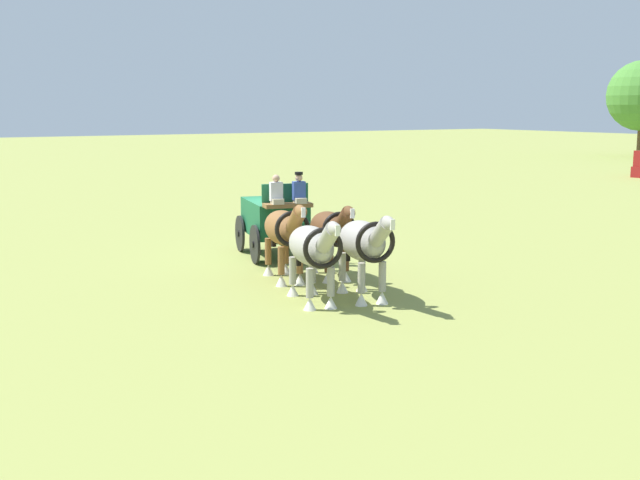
{
  "coord_description": "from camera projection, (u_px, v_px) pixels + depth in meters",
  "views": [
    {
      "loc": [
        22.04,
        -11.7,
        4.65
      ],
      "look_at": [
        4.31,
        -0.94,
        1.2
      ],
      "focal_mm": 44.88,
      "sensor_mm": 36.0,
      "label": 1
    }
  ],
  "objects": [
    {
      "name": "draft_horse_lead_near",
      "position": [
        364.0,
        244.0,
        19.36
      ],
      "size": [
        2.99,
        1.42,
        2.26
      ],
      "color": "#9E998E",
      "rests_on": "ground"
    },
    {
      "name": "show_wagon",
      "position": [
        276.0,
        219.0,
        24.99
      ],
      "size": [
        5.73,
        2.61,
        2.77
      ],
      "color": "#195B38",
      "rests_on": "ground"
    },
    {
      "name": "draft_horse_lead_off",
      "position": [
        313.0,
        249.0,
        18.98
      ],
      "size": [
        3.12,
        1.42,
        2.2
      ],
      "color": "#9E998E",
      "rests_on": "ground"
    },
    {
      "name": "draft_horse_rear_off",
      "position": [
        285.0,
        231.0,
        21.42
      ],
      "size": [
        3.06,
        1.39,
        2.26
      ],
      "color": "brown",
      "rests_on": "ground"
    },
    {
      "name": "draft_horse_rear_near",
      "position": [
        331.0,
        231.0,
        21.82
      ],
      "size": [
        2.94,
        1.37,
        2.18
      ],
      "color": "brown",
      "rests_on": "ground"
    },
    {
      "name": "ground_plane",
      "position": [
        275.0,
        256.0,
        25.34
      ],
      "size": [
        220.0,
        220.0,
        0.0
      ],
      "primitive_type": "plane",
      "color": "olive"
    }
  ]
}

